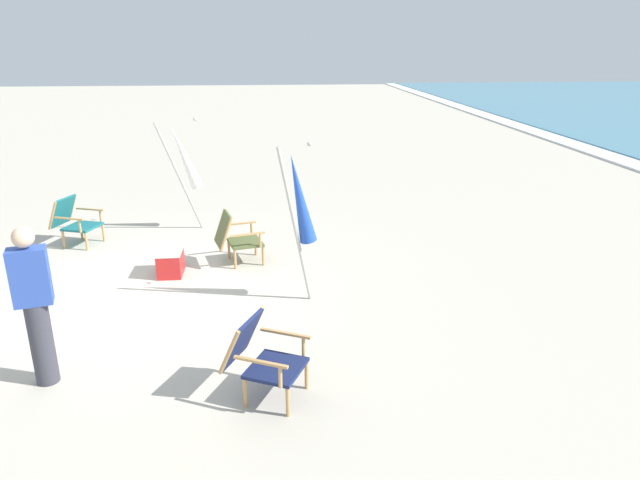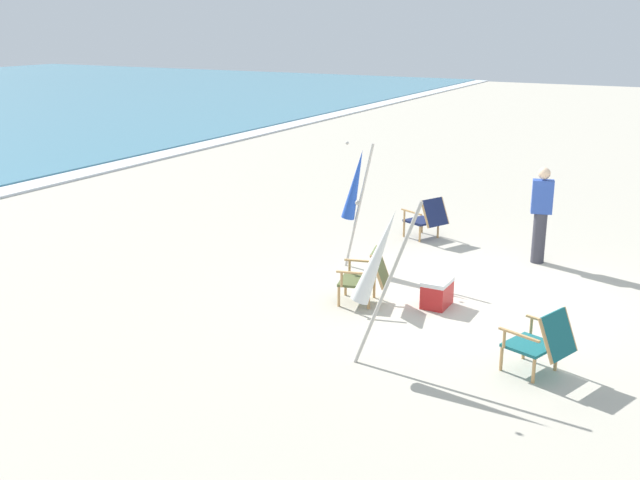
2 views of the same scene
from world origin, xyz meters
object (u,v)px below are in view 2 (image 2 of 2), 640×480
at_px(person_near_chairs, 541,214).
at_px(beach_chair_back_left, 427,217).
at_px(beach_chair_mid_center, 542,341).
at_px(cooler_box, 437,293).
at_px(beach_chair_front_right, 367,275).
at_px(umbrella_furled_blue, 355,186).
at_px(umbrella_furled_white, 378,258).

bearing_deg(person_near_chairs, beach_chair_back_left, 78.98).
distance_m(beach_chair_mid_center, cooler_box, 2.35).
bearing_deg(beach_chair_front_right, umbrella_furled_blue, 32.03).
relative_size(umbrella_furled_white, umbrella_furled_blue, 0.96).
height_order(beach_chair_front_right, umbrella_furled_blue, umbrella_furled_blue).
bearing_deg(beach_chair_back_left, beach_chair_mid_center, -146.00).
bearing_deg(umbrella_furled_blue, beach_chair_back_left, -13.60).
distance_m(beach_chair_back_left, umbrella_furled_blue, 2.33).
height_order(beach_chair_back_left, umbrella_furled_blue, umbrella_furled_blue).
bearing_deg(beach_chair_back_left, umbrella_furled_blue, 166.40).
relative_size(beach_chair_back_left, umbrella_furled_white, 0.45).
relative_size(beach_chair_front_right, beach_chair_mid_center, 0.95).
xyz_separation_m(umbrella_furled_white, umbrella_furled_blue, (3.16, 1.82, 0.06)).
relative_size(umbrella_furled_blue, cooler_box, 4.27).
bearing_deg(cooler_box, umbrella_furled_blue, 59.48).
bearing_deg(beach_chair_mid_center, beach_chair_back_left, 34.00).
xyz_separation_m(beach_chair_front_right, beach_chair_mid_center, (-1.13, -2.73, -0.00)).
bearing_deg(umbrella_furled_white, beach_chair_mid_center, -72.32).
relative_size(beach_chair_mid_center, cooler_box, 1.74).
bearing_deg(umbrella_furled_white, person_near_chairs, -9.66).
xyz_separation_m(beach_chair_mid_center, person_near_chairs, (4.24, 1.00, 0.41)).
bearing_deg(cooler_box, beach_chair_front_right, 111.37).
bearing_deg(umbrella_furled_white, beach_chair_front_right, 28.10).
relative_size(umbrella_furled_white, person_near_chairs, 1.23).
height_order(beach_chair_mid_center, umbrella_furled_white, umbrella_furled_white).
distance_m(beach_chair_mid_center, beach_chair_back_left, 5.62).
xyz_separation_m(beach_chair_front_right, umbrella_furled_white, (-1.71, -0.92, 0.88)).
relative_size(person_near_chairs, cooler_box, 3.33).
height_order(beach_chair_front_right, person_near_chairs, person_near_chairs).
relative_size(beach_chair_back_left, cooler_box, 1.82).
distance_m(beach_chair_front_right, umbrella_furled_white, 2.13).
bearing_deg(beach_chair_front_right, cooler_box, -68.63).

